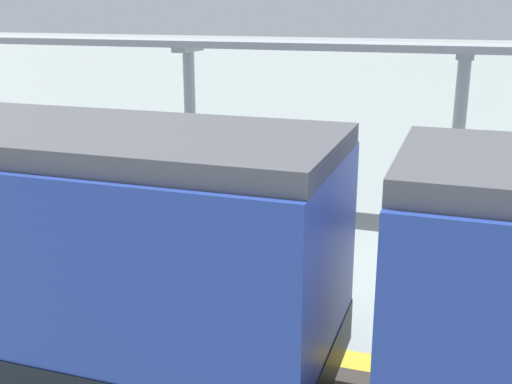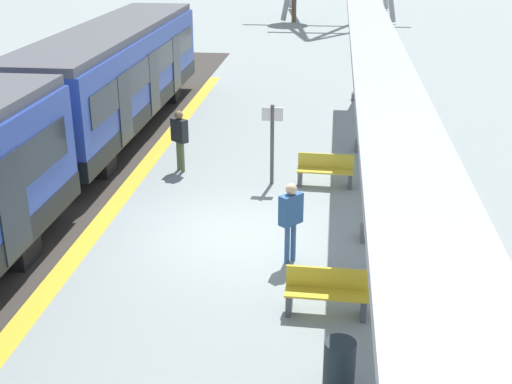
{
  "view_description": "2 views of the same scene",
  "coord_description": "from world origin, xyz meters",
  "px_view_note": "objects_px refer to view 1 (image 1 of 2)",
  "views": [
    {
      "loc": [
        -11.07,
        -0.02,
        4.78
      ],
      "look_at": [
        -0.88,
        3.42,
        1.58
      ],
      "focal_mm": 44.15,
      "sensor_mm": 36.0,
      "label": 1
    },
    {
      "loc": [
        2.08,
        -13.78,
        6.69
      ],
      "look_at": [
        0.6,
        -0.98,
        1.48
      ],
      "focal_mm": 47.5,
      "sensor_mm": 36.0,
      "label": 2
    }
  ],
  "objects_px": {
    "canopy_pillar_fourth": "(190,124)",
    "bench_mid_platform": "(299,207)",
    "passenger_waiting_near_edge": "(196,237)",
    "platform_info_sign": "(284,186)",
    "canopy_pillar_third": "(457,141)"
  },
  "relations": [
    {
      "from": "bench_mid_platform",
      "to": "passenger_waiting_near_edge",
      "type": "relative_size",
      "value": 0.86
    },
    {
      "from": "canopy_pillar_fourth",
      "to": "bench_mid_platform",
      "type": "relative_size",
      "value": 2.53
    },
    {
      "from": "canopy_pillar_third",
      "to": "passenger_waiting_near_edge",
      "type": "xyz_separation_m",
      "value": [
        -5.19,
        3.92,
        -0.84
      ]
    },
    {
      "from": "canopy_pillar_third",
      "to": "passenger_waiting_near_edge",
      "type": "relative_size",
      "value": 2.18
    },
    {
      "from": "canopy_pillar_fourth",
      "to": "passenger_waiting_near_edge",
      "type": "height_order",
      "value": "canopy_pillar_fourth"
    },
    {
      "from": "canopy_pillar_third",
      "to": "bench_mid_platform",
      "type": "height_order",
      "value": "canopy_pillar_third"
    },
    {
      "from": "canopy_pillar_fourth",
      "to": "bench_mid_platform",
      "type": "bearing_deg",
      "value": -109.1
    },
    {
      "from": "canopy_pillar_third",
      "to": "canopy_pillar_fourth",
      "type": "bearing_deg",
      "value": 90.0
    },
    {
      "from": "canopy_pillar_fourth",
      "to": "canopy_pillar_third",
      "type": "bearing_deg",
      "value": -90.0
    },
    {
      "from": "canopy_pillar_third",
      "to": "canopy_pillar_fourth",
      "type": "height_order",
      "value": "same"
    },
    {
      "from": "canopy_pillar_fourth",
      "to": "bench_mid_platform",
      "type": "height_order",
      "value": "canopy_pillar_fourth"
    },
    {
      "from": "canopy_pillar_fourth",
      "to": "platform_info_sign",
      "type": "distance_m",
      "value": 4.08
    },
    {
      "from": "bench_mid_platform",
      "to": "passenger_waiting_near_edge",
      "type": "bearing_deg",
      "value": 170.68
    },
    {
      "from": "bench_mid_platform",
      "to": "platform_info_sign",
      "type": "relative_size",
      "value": 0.69
    },
    {
      "from": "canopy_pillar_fourth",
      "to": "platform_info_sign",
      "type": "relative_size",
      "value": 1.74
    }
  ]
}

